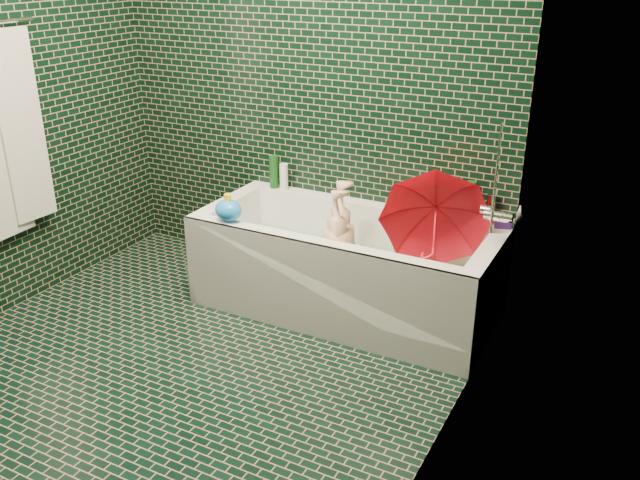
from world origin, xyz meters
The scene contains 19 objects.
floor centered at (0.00, 0.00, 0.00)m, with size 2.80×2.80×0.00m, color black.
wall_back centered at (0.00, 1.40, 1.25)m, with size 2.80×2.80×0.00m, color black.
wall_right centered at (1.30, 0.00, 1.25)m, with size 2.80×2.80×0.00m, color black.
bathtub centered at (0.45, 1.01, 0.21)m, with size 1.70×0.75×0.55m.
bath_mat centered at (0.45, 1.02, 0.16)m, with size 1.35×0.47×0.01m, color #41D42A.
water centered at (0.45, 1.02, 0.30)m, with size 1.48×0.53×0.00m, color silver.
towel centered at (-1.24, 0.24, 1.03)m, with size 0.08×0.44×1.12m.
faucet centered at (1.26, 1.02, 0.77)m, with size 0.18×0.19×0.55m.
child centered at (0.44, 1.01, 0.31)m, with size 0.33×0.21×0.89m, color #D8A787.
umbrella centered at (0.95, 1.03, 0.60)m, with size 0.57×0.57×0.50m, color red.
soap_bottle_a centered at (1.25, 1.35, 0.55)m, with size 0.10×0.10×0.25m, color white.
soap_bottle_b centered at (1.25, 1.31, 0.55)m, with size 0.09×0.09×0.20m, color #3C1C6C.
soap_bottle_c centered at (1.08, 1.33, 0.55)m, with size 0.13×0.13×0.16m, color #134216.
bottle_right_tall centered at (1.04, 1.36, 0.66)m, with size 0.06×0.06×0.23m, color #134216.
bottle_right_pump centered at (1.16, 1.36, 0.63)m, with size 0.05×0.05×0.17m, color silver.
bottle_left_tall centered at (-0.21, 1.34, 0.65)m, with size 0.06×0.06×0.21m, color #134216.
bottle_left_short centered at (-0.14, 1.33, 0.63)m, with size 0.05×0.05×0.17m, color white.
rubber_duck centered at (0.90, 1.32, 0.60)m, with size 0.13×0.10×0.10m.
bath_toy centered at (-0.14, 0.72, 0.62)m, with size 0.19×0.17×0.15m.
Camera 1 is at (1.95, -2.16, 1.95)m, focal length 38.00 mm.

